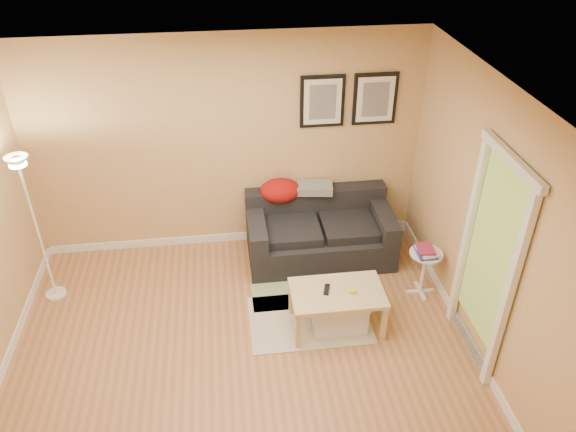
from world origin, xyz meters
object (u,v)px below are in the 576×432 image
(coffee_table, at_px, (336,309))
(book_stack, at_px, (426,251))
(side_table, at_px, (423,273))
(floor_lamp, at_px, (39,235))
(sofa, at_px, (320,230))
(storage_bin, at_px, (339,313))

(coffee_table, xyz_separation_m, book_stack, (1.03, 0.39, 0.35))
(coffee_table, distance_m, side_table, 1.12)
(side_table, xyz_separation_m, floor_lamp, (-4.02, 0.47, 0.54))
(sofa, relative_size, storage_bin, 3.08)
(storage_bin, xyz_separation_m, side_table, (1.01, 0.40, 0.10))
(book_stack, distance_m, floor_lamp, 4.04)
(storage_bin, distance_m, floor_lamp, 3.19)
(coffee_table, bearing_deg, sofa, 98.94)
(coffee_table, height_order, floor_lamp, floor_lamp)
(sofa, xyz_separation_m, book_stack, (0.99, -0.82, 0.21))
(sofa, relative_size, side_table, 3.13)
(coffee_table, relative_size, book_stack, 3.65)
(sofa, distance_m, book_stack, 1.30)
(book_stack, bearing_deg, storage_bin, -161.35)
(side_table, height_order, floor_lamp, floor_lamp)
(sofa, bearing_deg, coffee_table, -92.02)
(side_table, relative_size, floor_lamp, 0.32)
(sofa, relative_size, book_stack, 6.69)
(book_stack, relative_size, floor_lamp, 0.15)
(floor_lamp, bearing_deg, side_table, -6.68)
(storage_bin, height_order, floor_lamp, floor_lamp)
(storage_bin, bearing_deg, side_table, 21.32)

